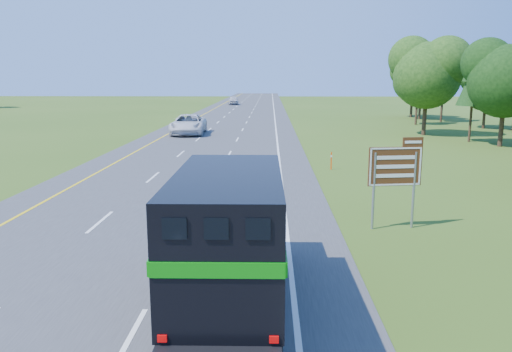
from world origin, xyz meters
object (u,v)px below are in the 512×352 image
at_px(horse_truck, 230,233).
at_px(white_suv, 188,124).
at_px(far_car, 233,100).
at_px(exit_sign, 396,170).

bearing_deg(horse_truck, white_suv, 100.10).
bearing_deg(far_car, white_suv, -92.96).
xyz_separation_m(white_suv, exit_sign, (12.95, -31.73, 1.23)).
bearing_deg(far_car, exit_sign, -84.54).
relative_size(horse_truck, white_suv, 1.10).
xyz_separation_m(horse_truck, far_car, (-6.92, 95.57, -0.97)).
bearing_deg(horse_truck, far_car, 93.48).
bearing_deg(exit_sign, white_suv, 104.07).
bearing_deg(far_car, horse_truck, -88.44).
distance_m(horse_truck, far_car, 95.82).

